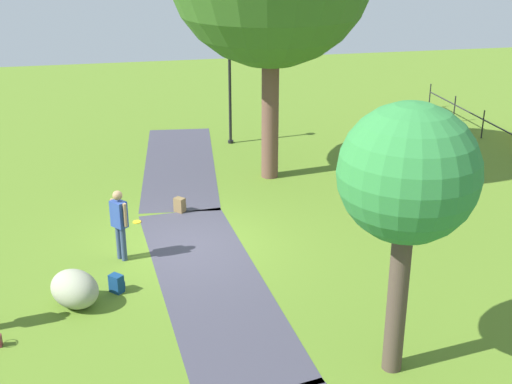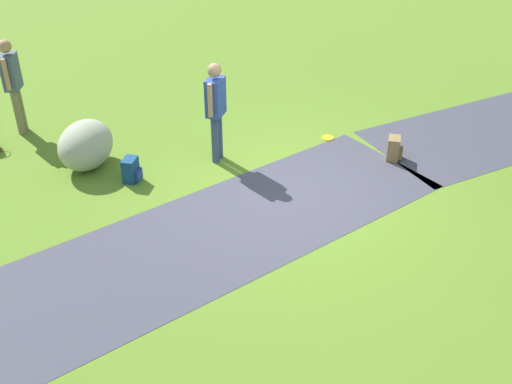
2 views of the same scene
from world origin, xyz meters
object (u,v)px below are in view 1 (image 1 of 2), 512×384
(lamp_post, at_px, (230,87))
(spare_backpack_on_lawn, at_px, (180,205))
(man_near_boulder, at_px, (119,220))
(frisbee_on_grass, at_px, (137,222))
(young_tree_near_path, at_px, (408,177))
(backpack_by_boulder, at_px, (117,284))
(lawn_boulder, at_px, (75,289))

(lamp_post, distance_m, spare_backpack_on_lawn, 6.58)
(man_near_boulder, relative_size, frisbee_on_grass, 7.74)
(young_tree_near_path, relative_size, spare_backpack_on_lawn, 12.06)
(lamp_post, height_order, backpack_by_boulder, lamp_post)
(backpack_by_boulder, relative_size, frisbee_on_grass, 1.80)
(lawn_boulder, xyz_separation_m, frisbee_on_grass, (-4.00, 1.41, -0.39))
(lamp_post, distance_m, lawn_boulder, 11.58)
(lawn_boulder, height_order, spare_backpack_on_lawn, lawn_boulder)
(young_tree_near_path, distance_m, frisbee_on_grass, 9.13)
(man_near_boulder, xyz_separation_m, frisbee_on_grass, (-2.06, 0.43, -0.99))
(lawn_boulder, relative_size, spare_backpack_on_lawn, 3.43)
(young_tree_near_path, xyz_separation_m, backpack_by_boulder, (-3.72, -4.71, -3.42))
(backpack_by_boulder, height_order, frisbee_on_grass, backpack_by_boulder)
(lawn_boulder, xyz_separation_m, man_near_boulder, (-1.93, 0.98, 0.61))
(man_near_boulder, height_order, backpack_by_boulder, man_near_boulder)
(backpack_by_boulder, distance_m, spare_backpack_on_lawn, 4.41)
(man_near_boulder, bearing_deg, backpack_by_boulder, -5.54)
(spare_backpack_on_lawn, relative_size, frisbee_on_grass, 1.80)
(lamp_post, relative_size, man_near_boulder, 1.90)
(lawn_boulder, distance_m, backpack_by_boulder, 0.96)
(backpack_by_boulder, bearing_deg, spare_backpack_on_lawn, 156.43)
(spare_backpack_on_lawn, bearing_deg, lamp_post, 157.51)
(young_tree_near_path, height_order, spare_backpack_on_lawn, young_tree_near_path)
(backpack_by_boulder, xyz_separation_m, spare_backpack_on_lawn, (-4.05, 1.76, 0.00))
(young_tree_near_path, relative_size, man_near_boulder, 2.80)
(lamp_post, distance_m, backpack_by_boulder, 10.89)
(lawn_boulder, distance_m, spare_backpack_on_lawn, 5.17)
(frisbee_on_grass, bearing_deg, young_tree_near_path, 29.56)
(spare_backpack_on_lawn, bearing_deg, young_tree_near_path, 20.77)
(lawn_boulder, xyz_separation_m, backpack_by_boulder, (-0.42, 0.84, -0.20))
(lawn_boulder, bearing_deg, backpack_by_boulder, 116.77)
(backpack_by_boulder, xyz_separation_m, frisbee_on_grass, (-3.57, 0.57, -0.18))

